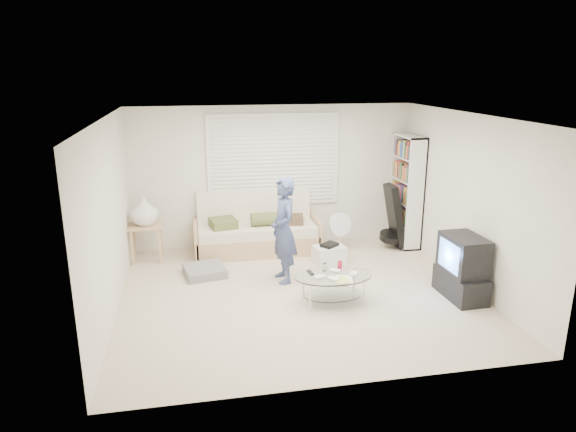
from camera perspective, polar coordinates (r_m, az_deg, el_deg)
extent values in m
plane|color=#C7B49A|center=(7.43, 1.28, -8.58)|extent=(5.00, 5.00, 0.00)
cube|color=white|center=(9.15, -1.63, 4.42)|extent=(5.00, 0.02, 2.50)
cube|color=white|center=(4.94, 6.89, -6.08)|extent=(5.00, 0.02, 2.50)
cube|color=white|center=(6.93, -19.29, -0.33)|extent=(0.02, 4.50, 2.50)
cube|color=white|center=(7.90, 19.37, 1.61)|extent=(0.02, 4.50, 2.50)
cube|color=white|center=(6.78, 1.42, 10.99)|extent=(5.00, 4.50, 0.02)
cube|color=white|center=(9.07, -1.62, 6.24)|extent=(2.32, 0.06, 1.62)
cube|color=black|center=(9.05, -1.60, 6.23)|extent=(2.20, 0.01, 1.50)
cube|color=silver|center=(9.03, -1.58, 6.20)|extent=(2.16, 0.04, 1.50)
cube|color=silver|center=(9.05, -1.60, 6.22)|extent=(2.32, 0.08, 1.62)
cube|color=tan|center=(8.99, -3.48, -2.99)|extent=(2.09, 0.84, 0.33)
cube|color=beige|center=(8.89, -3.49, -1.50)|extent=(2.01, 0.77, 0.17)
cube|color=beige|center=(9.14, -3.81, 1.03)|extent=(2.01, 0.23, 0.64)
cube|color=tan|center=(8.88, -10.19, -2.60)|extent=(0.06, 0.84, 0.58)
cube|color=tan|center=(9.13, 3.02, -1.84)|extent=(0.06, 0.84, 0.58)
cube|color=#4A5429|center=(8.76, -7.20, -0.79)|extent=(0.50, 0.50, 0.15)
cylinder|color=#4A5429|center=(8.80, -2.45, -0.33)|extent=(0.52, 0.23, 0.23)
cube|color=#433121|center=(8.94, 0.48, -0.38)|extent=(0.44, 0.44, 0.13)
cube|color=slate|center=(8.13, -9.23, -6.03)|extent=(0.70, 0.70, 0.13)
cube|color=tan|center=(8.77, -15.55, -1.06)|extent=(0.55, 0.44, 0.04)
cube|color=tan|center=(8.73, -16.91, -3.37)|extent=(0.04, 0.04, 0.59)
cube|color=tan|center=(8.69, -14.03, -3.24)|extent=(0.04, 0.04, 0.59)
cube|color=tan|center=(9.04, -16.71, -2.69)|extent=(0.04, 0.04, 0.59)
cube|color=tan|center=(9.00, -13.93, -2.55)|extent=(0.04, 0.04, 0.59)
imported|color=white|center=(8.70, -15.67, 0.54)|extent=(0.44, 0.44, 0.46)
cube|color=white|center=(9.42, 13.01, 2.74)|extent=(0.31, 0.84, 1.98)
cube|color=black|center=(9.24, 11.76, 0.00)|extent=(0.35, 0.41, 1.14)
cylinder|color=black|center=(9.33, 11.39, -2.24)|extent=(0.41, 0.42, 0.19)
cylinder|color=white|center=(9.14, 5.67, -3.70)|extent=(0.28, 0.28, 0.03)
cylinder|color=white|center=(9.08, 5.70, -2.65)|extent=(0.04, 0.04, 0.36)
cylinder|color=white|center=(9.00, 5.75, -0.90)|extent=(0.43, 0.22, 0.42)
cylinder|color=white|center=(9.00, 5.75, -0.90)|extent=(0.12, 0.09, 0.11)
cube|color=white|center=(8.50, 4.60, -4.30)|extent=(0.55, 0.44, 0.29)
cube|color=black|center=(8.44, 4.63, -3.21)|extent=(0.34, 0.32, 0.05)
cube|color=black|center=(7.65, 18.64, -7.24)|extent=(0.46, 0.84, 0.37)
cube|color=black|center=(7.49, 18.94, -4.08)|extent=(0.48, 0.70, 0.53)
cube|color=#6CADFF|center=(7.38, 17.49, -4.25)|extent=(0.04, 0.53, 0.40)
ellipsoid|color=silver|center=(7.04, 5.07, -6.63)|extent=(1.07, 0.68, 0.02)
ellipsoid|color=silver|center=(7.15, 5.01, -8.65)|extent=(0.82, 0.52, 0.01)
cylinder|color=silver|center=(6.85, 2.50, -9.14)|extent=(0.03, 0.03, 0.37)
cylinder|color=silver|center=(7.04, 8.43, -8.57)|extent=(0.03, 0.03, 0.37)
cylinder|color=silver|center=(7.23, 1.71, -7.72)|extent=(0.03, 0.03, 0.37)
cylinder|color=silver|center=(7.41, 7.35, -7.22)|extent=(0.03, 0.03, 0.37)
cube|color=white|center=(6.91, 3.53, -6.82)|extent=(0.17, 0.13, 0.04)
cube|color=white|center=(7.13, 5.24, -6.10)|extent=(0.18, 0.16, 0.04)
cube|color=white|center=(7.06, 7.32, -6.39)|extent=(0.16, 0.18, 0.04)
cube|color=white|center=(6.86, 5.08, -7.01)|extent=(0.17, 0.17, 0.04)
cylinder|color=silver|center=(7.15, 4.09, -5.68)|extent=(0.06, 0.06, 0.11)
cylinder|color=red|center=(7.23, 5.78, -5.45)|extent=(0.06, 0.06, 0.12)
cube|color=black|center=(7.07, 2.52, -6.31)|extent=(0.07, 0.17, 0.02)
cube|color=white|center=(6.91, 6.25, -7.01)|extent=(0.27, 0.33, 0.01)
cube|color=#B9C158|center=(6.88, 5.91, -7.05)|extent=(0.22, 0.28, 0.01)
imported|color=#2F445F|center=(7.58, -0.50, -1.61)|extent=(0.45, 0.63, 1.59)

